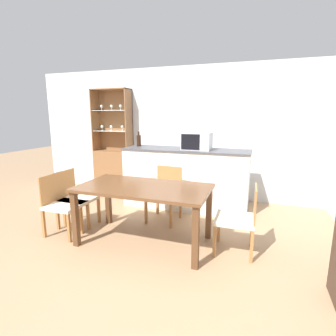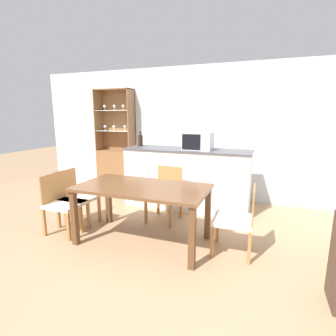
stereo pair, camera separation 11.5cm
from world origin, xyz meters
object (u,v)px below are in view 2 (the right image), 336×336
at_px(dining_chair_side_left_near, 63,203).
at_px(microwave, 198,141).
at_px(display_cabinet, 117,162).
at_px(dining_table, 142,193).
at_px(wine_bottle, 141,140).
at_px(dining_chair_head_far, 165,194).
at_px(dining_chair_side_right_far, 237,219).
at_px(dining_chair_side_left_far, 76,197).

distance_m(dining_chair_side_left_near, microwave, 2.30).
bearing_deg(display_cabinet, microwave, -16.61).
distance_m(dining_table, wine_bottle, 1.80).
bearing_deg(dining_table, display_cabinet, 129.01).
relative_size(microwave, wine_bottle, 1.76).
distance_m(display_cabinet, microwave, 2.13).
relative_size(dining_chair_head_far, microwave, 1.72).
bearing_deg(dining_chair_head_far, dining_chair_side_right_far, 154.87).
distance_m(dining_chair_side_right_far, microwave, 1.71).
relative_size(dining_chair_side_left_far, wine_bottle, 3.03).
bearing_deg(dining_chair_side_left_far, microwave, 131.62).
bearing_deg(dining_chair_head_far, wine_bottle, -39.77).
distance_m(display_cabinet, dining_chair_side_left_far, 1.93).
distance_m(dining_table, dining_chair_side_right_far, 1.20).
bearing_deg(wine_bottle, dining_table, -62.82).
relative_size(dining_chair_side_left_near, microwave, 1.72).
height_order(dining_chair_head_far, microwave, microwave).
relative_size(display_cabinet, dining_chair_side_right_far, 2.60).
distance_m(dining_chair_head_far, wine_bottle, 1.32).
xyz_separation_m(dining_chair_side_left_near, microwave, (1.51, 1.55, 0.77)).
height_order(dining_chair_side_right_far, wine_bottle, wine_bottle).
distance_m(dining_table, microwave, 1.56).
height_order(dining_table, dining_chair_side_right_far, dining_chair_side_right_far).
relative_size(display_cabinet, microwave, 4.47).
xyz_separation_m(dining_table, wine_bottle, (-0.79, 1.54, 0.51)).
relative_size(dining_chair_side_left_near, wine_bottle, 3.03).
bearing_deg(display_cabinet, dining_chair_side_left_far, -76.38).
bearing_deg(wine_bottle, dining_chair_side_right_far, -35.67).
height_order(dining_chair_head_far, dining_chair_side_left_near, same).
bearing_deg(dining_chair_side_left_near, dining_chair_head_far, 127.38).
distance_m(microwave, wine_bottle, 1.14).
bearing_deg(microwave, display_cabinet, 163.39).
bearing_deg(dining_chair_side_left_far, wine_bottle, 166.27).
xyz_separation_m(dining_table, microwave, (0.34, 1.42, 0.54)).
bearing_deg(dining_chair_side_left_near, wine_bottle, 166.69).
xyz_separation_m(dining_chair_side_left_far, dining_chair_side_right_far, (2.34, 0.00, 0.00)).
bearing_deg(dining_chair_side_left_far, display_cabinet, -165.05).
distance_m(dining_chair_head_far, microwave, 1.06).
bearing_deg(dining_chair_side_left_near, display_cabinet, -168.58).
height_order(dining_table, dining_chair_head_far, dining_chair_head_far).
bearing_deg(dining_chair_side_left_far, dining_table, 84.82).
relative_size(dining_chair_side_right_far, microwave, 1.72).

